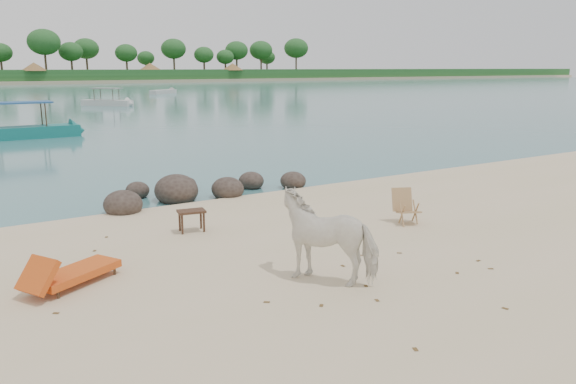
% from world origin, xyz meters
% --- Properties ---
extents(boulders, '(6.28, 2.74, 0.91)m').
position_xyz_m(boulders, '(0.29, 6.65, 0.17)').
color(boulders, '#312720').
rests_on(boulders, ground).
extents(cow, '(1.77, 1.94, 1.54)m').
position_xyz_m(cow, '(-0.17, -0.50, 0.77)').
color(cow, white).
rests_on(cow, ground).
extents(side_table, '(0.66, 0.49, 0.48)m').
position_xyz_m(side_table, '(-1.11, 3.39, 0.24)').
color(side_table, '#321E14').
rests_on(side_table, ground).
extents(lounge_chair, '(1.93, 1.46, 0.55)m').
position_xyz_m(lounge_chair, '(-3.96, 1.54, 0.28)').
color(lounge_chair, orange).
rests_on(lounge_chair, ground).
extents(deck_chair, '(0.71, 0.73, 0.81)m').
position_xyz_m(deck_chair, '(3.45, 1.30, 0.41)').
color(deck_chair, '#A77B53').
rests_on(deck_chair, ground).
extents(boat_near, '(6.38, 1.55, 3.09)m').
position_xyz_m(boat_near, '(-1.95, 24.45, 1.55)').
color(boat_near, '#116663').
rests_on(boat_near, water).
extents(boat_mid, '(4.84, 5.03, 2.78)m').
position_xyz_m(boat_mid, '(8.63, 48.38, 1.39)').
color(boat_mid, '#BBBAB6').
rests_on(boat_mid, water).
extents(boat_far, '(5.27, 4.25, 0.65)m').
position_xyz_m(boat_far, '(22.11, 70.19, 0.32)').
color(boat_far, '#B8B7B3').
rests_on(boat_far, water).
extents(dead_leaves, '(7.36, 7.28, 0.00)m').
position_xyz_m(dead_leaves, '(-0.26, -0.58, 0.01)').
color(dead_leaves, brown).
rests_on(dead_leaves, ground).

